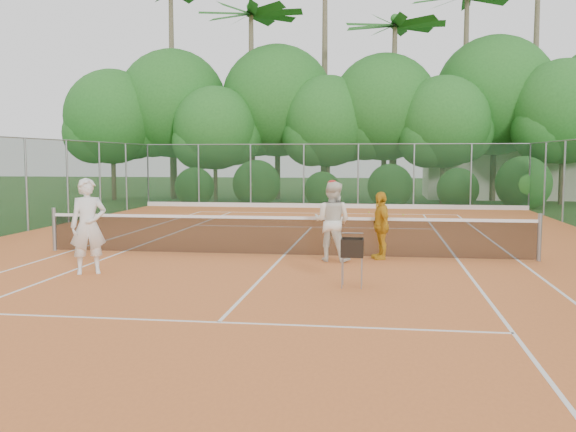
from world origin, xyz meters
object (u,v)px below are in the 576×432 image
object	(u,v)px
player_white	(88,226)
player_center_grp	(332,221)
player_yellow	(381,225)
ball_hopper	(352,249)

from	to	relation	value
player_white	player_center_grp	bearing A→B (deg)	-0.97
player_white	player_yellow	xyz separation A→B (m)	(5.93, 2.76, -0.19)
player_white	player_center_grp	xyz separation A→B (m)	(4.82, 2.31, -0.06)
player_white	player_center_grp	distance (m)	5.35
player_white	ball_hopper	bearing A→B (deg)	-33.06
player_center_grp	ball_hopper	xyz separation A→B (m)	(0.58, -2.93, -0.21)
player_white	ball_hopper	size ratio (longest dim) A/B	2.18
player_yellow	player_white	bearing A→B (deg)	-82.72
player_yellow	ball_hopper	size ratio (longest dim) A/B	1.76
player_center_grp	ball_hopper	size ratio (longest dim) A/B	2.07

